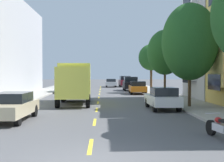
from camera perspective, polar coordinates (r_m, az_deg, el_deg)
name	(u,v)px	position (r m, az deg, el deg)	size (l,w,h in m)	color
ground_plane	(100,93)	(38.16, -2.32, -2.17)	(160.00, 160.00, 0.00)	#4C4C4F
sidewalk_left	(39,93)	(36.93, -13.45, -2.23)	(3.20, 120.00, 0.14)	#99968E
sidewalk_right	(159,93)	(36.77, 8.79, -2.22)	(3.20, 120.00, 0.14)	#99968E
lane_centerline_dashes	(99,96)	(32.67, -2.43, -2.78)	(0.14, 47.20, 0.01)	yellow
street_tree_second	(190,42)	(21.80, 14.35, 7.12)	(3.86, 3.86, 7.12)	#47331E
street_tree_third	(165,52)	(29.92, 9.89, 5.31)	(3.44, 3.44, 6.48)	#47331E
street_tree_farthest	(151,57)	(38.16, 7.35, 4.39)	(3.14, 3.14, 5.88)	#47331E
delivery_box_truck	(75,81)	(24.31, -6.94, 0.04)	(2.64, 7.39, 3.17)	#D8D84C
parked_hatchback_white	(163,98)	(20.59, 9.44, -3.21)	(1.84, 4.04, 1.50)	silver
parked_sedan_champagne	(12,106)	(16.43, -18.26, -4.47)	(1.90, 4.54, 1.43)	tan
parked_suv_burgundy	(125,81)	(54.19, 2.45, -0.05)	(2.09, 4.85, 1.93)	maroon
parked_suv_black	(130,83)	(42.53, 3.48, -0.47)	(1.98, 4.81, 1.93)	black
parked_wagon_navy	(76,83)	(52.18, -6.84, -0.32)	(1.90, 4.73, 1.50)	navy
parked_suv_forest	(66,85)	(38.70, -8.67, -0.68)	(2.08, 4.85, 1.93)	#194C28
parked_wagon_orange	(137,87)	(35.81, 4.79, -1.13)	(1.96, 4.75, 1.50)	orange
moving_silver_sedan	(111,83)	(53.28, -0.21, -0.33)	(1.80, 4.50, 1.43)	#B2B5BA
parked_motorcycle	(221,128)	(12.01, 19.67, -8.30)	(0.62, 2.05, 0.90)	black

